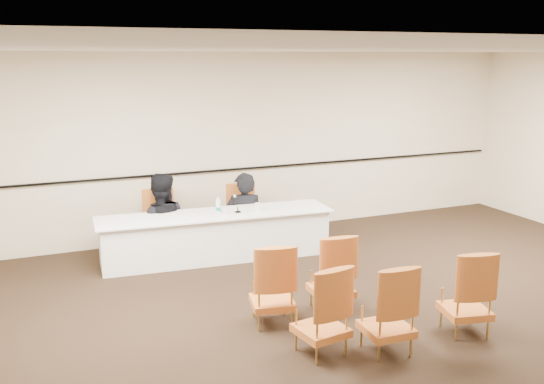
{
  "coord_description": "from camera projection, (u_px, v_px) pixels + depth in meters",
  "views": [
    {
      "loc": [
        -3.56,
        -5.33,
        2.94
      ],
      "look_at": [
        -0.18,
        2.6,
        0.99
      ],
      "focal_mm": 40.0,
      "sensor_mm": 36.0,
      "label": 1
    }
  ],
  "objects": [
    {
      "name": "panel_table",
      "position": [
        216.0,
        236.0,
        8.91
      ],
      "size": [
        3.48,
        1.07,
        0.69
      ],
      "primitive_type": null,
      "rotation": [
        0.0,
        0.0,
        -0.08
      ],
      "color": "white",
      "rests_on": "ground"
    },
    {
      "name": "wall_rail",
      "position": [
        250.0,
        168.0,
        10.11
      ],
      "size": [
        9.8,
        0.04,
        0.03
      ],
      "primitive_type": "cube",
      "color": "black",
      "rests_on": "wall_back"
    },
    {
      "name": "panelist_main_chair",
      "position": [
        244.0,
        215.0,
        9.54
      ],
      "size": [
        0.54,
        0.54,
        0.95
      ],
      "primitive_type": null,
      "rotation": [
        0.0,
        0.0,
        -0.08
      ],
      "color": "#B45A20",
      "rests_on": "ground"
    },
    {
      "name": "floor",
      "position": [
        377.0,
        323.0,
        6.8
      ],
      "size": [
        10.0,
        10.0,
        0.0
      ],
      "primitive_type": "plane",
      "color": "black",
      "rests_on": "ground"
    },
    {
      "name": "papers",
      "position": [
        255.0,
        211.0,
        8.98
      ],
      "size": [
        0.32,
        0.25,
        0.0
      ],
      "primitive_type": "cube",
      "rotation": [
        0.0,
        0.0,
        -0.09
      ],
      "color": "white",
      "rests_on": "panel_table"
    },
    {
      "name": "aud_chair_back_mid",
      "position": [
        387.0,
        308.0,
        6.05
      ],
      "size": [
        0.52,
        0.52,
        0.95
      ],
      "primitive_type": null,
      "rotation": [
        0.0,
        0.0,
        -0.05
      ],
      "color": "#B45A20",
      "rests_on": "ground"
    },
    {
      "name": "aud_chair_back_left",
      "position": [
        321.0,
        309.0,
        6.02
      ],
      "size": [
        0.57,
        0.57,
        0.95
      ],
      "primitive_type": null,
      "rotation": [
        0.0,
        0.0,
        0.15
      ],
      "color": "#B45A20",
      "rests_on": "ground"
    },
    {
      "name": "microphone",
      "position": [
        238.0,
        204.0,
        8.86
      ],
      "size": [
        0.09,
        0.18,
        0.25
      ],
      "primitive_type": null,
      "rotation": [
        0.0,
        0.0,
        -0.01
      ],
      "color": "black",
      "rests_on": "panel_table"
    },
    {
      "name": "drinking_glass",
      "position": [
        225.0,
        211.0,
        8.76
      ],
      "size": [
        0.08,
        0.08,
        0.1
      ],
      "primitive_type": "cylinder",
      "rotation": [
        0.0,
        0.0,
        -0.34
      ],
      "color": "silver",
      "rests_on": "panel_table"
    },
    {
      "name": "coffee_cup",
      "position": [
        258.0,
        208.0,
        8.9
      ],
      "size": [
        0.1,
        0.1,
        0.14
      ],
      "primitive_type": "cylinder",
      "rotation": [
        0.0,
        0.0,
        -0.15
      ],
      "color": "white",
      "rests_on": "panel_table"
    },
    {
      "name": "panelist_main",
      "position": [
        244.0,
        226.0,
        9.58
      ],
      "size": [
        0.72,
        0.56,
        1.73
      ],
      "primitive_type": "imported",
      "rotation": [
        0.0,
        0.0,
        2.89
      ],
      "color": "black",
      "rests_on": "ground"
    },
    {
      "name": "wall_back",
      "position": [
        249.0,
        144.0,
        10.05
      ],
      "size": [
        10.0,
        0.04,
        3.0
      ],
      "primitive_type": "cube",
      "color": "#F2E3BE",
      "rests_on": "ground"
    },
    {
      "name": "water_bottle",
      "position": [
        218.0,
        205.0,
        8.82
      ],
      "size": [
        0.08,
        0.08,
        0.24
      ],
      "primitive_type": null,
      "rotation": [
        0.0,
        0.0,
        0.11
      ],
      "color": "teal",
      "rests_on": "panel_table"
    },
    {
      "name": "ceiling",
      "position": [
        389.0,
        49.0,
        6.13
      ],
      "size": [
        10.0,
        10.0,
        0.0
      ],
      "primitive_type": "plane",
      "rotation": [
        3.14,
        0.0,
        0.0
      ],
      "color": "silver",
      "rests_on": "ground"
    },
    {
      "name": "panelist_second",
      "position": [
        161.0,
        230.0,
        9.16
      ],
      "size": [
        0.98,
        0.85,
        1.74
      ],
      "primitive_type": "imported",
      "rotation": [
        0.0,
        0.0,
        2.89
      ],
      "color": "black",
      "rests_on": "ground"
    },
    {
      "name": "aud_chair_front_mid",
      "position": [
        331.0,
        272.0,
        7.05
      ],
      "size": [
        0.54,
        0.54,
        0.95
      ],
      "primitive_type": null,
      "rotation": [
        0.0,
        0.0,
        -0.08
      ],
      "color": "#B45A20",
      "rests_on": "ground"
    },
    {
      "name": "aud_chair_back_right",
      "position": [
        466.0,
        291.0,
        6.48
      ],
      "size": [
        0.6,
        0.6,
        0.95
      ],
      "primitive_type": null,
      "rotation": [
        0.0,
        0.0,
        -0.23
      ],
      "color": "#B45A20",
      "rests_on": "ground"
    },
    {
      "name": "aud_chair_front_left",
      "position": [
        272.0,
        283.0,
        6.7
      ],
      "size": [
        0.59,
        0.59,
        0.95
      ],
      "primitive_type": null,
      "rotation": [
        0.0,
        0.0,
        -0.21
      ],
      "color": "#B45A20",
      "rests_on": "ground"
    },
    {
      "name": "panelist_second_chair",
      "position": [
        161.0,
        222.0,
        9.14
      ],
      "size": [
        0.54,
        0.54,
        0.95
      ],
      "primitive_type": null,
      "rotation": [
        0.0,
        0.0,
        -0.08
      ],
      "color": "#B45A20",
      "rests_on": "ground"
    }
  ]
}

